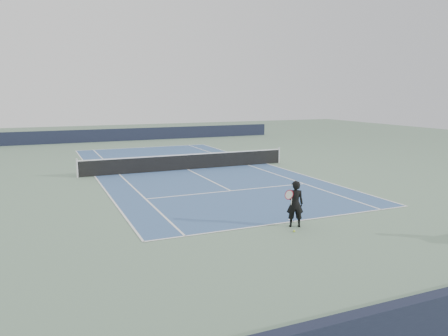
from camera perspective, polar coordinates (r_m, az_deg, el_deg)
name	(u,v)px	position (r m, az deg, el deg)	size (l,w,h in m)	color
ground	(188,170)	(26.64, -4.76, -0.22)	(80.00, 80.00, 0.00)	slate
court_surface	(188,170)	(26.64, -4.76, -0.20)	(10.97, 23.77, 0.01)	#385785
tennis_net	(188,161)	(26.56, -4.78, 0.86)	(12.90, 0.10, 1.07)	silver
windscreen_far	(129,134)	(43.75, -12.33, 4.30)	(30.00, 0.25, 1.20)	black
tennis_player	(295,204)	(15.35, 9.25, -4.63)	(0.82, 0.65, 1.64)	black
tennis_ball	(294,231)	(14.97, 9.15, -8.13)	(0.07, 0.07, 0.07)	#C8E72F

